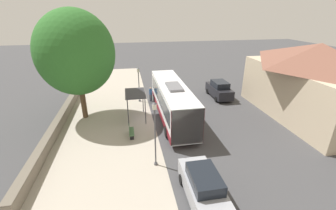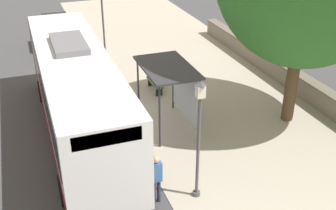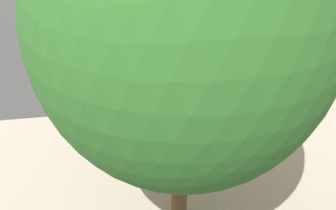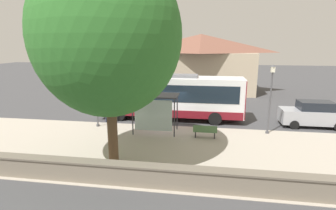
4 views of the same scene
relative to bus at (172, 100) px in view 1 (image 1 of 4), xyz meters
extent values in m
plane|color=#424244|center=(-1.91, -0.14, -1.89)|extent=(120.00, 120.00, 0.00)
cube|color=#ADA393|center=(-6.41, -0.14, -1.88)|extent=(9.00, 44.00, 0.02)
cube|color=slate|center=(-10.46, -0.14, -1.43)|extent=(0.50, 20.00, 0.91)
cube|color=#685F52|center=(-10.46, -0.14, -0.94)|extent=(0.60, 20.00, 0.08)
cube|color=#C6B293|center=(13.41, -1.87, 0.58)|extent=(7.26, 12.94, 4.94)
pyramid|color=brown|center=(13.41, -1.87, 4.17)|extent=(7.86, 13.54, 2.22)
cube|color=white|center=(0.00, 0.02, 0.05)|extent=(2.46, 11.40, 2.98)
cube|color=black|center=(0.00, 0.02, 0.44)|extent=(2.50, 10.49, 1.31)
cube|color=maroon|center=(0.00, 0.02, -1.14)|extent=(2.50, 11.18, 0.60)
cube|color=maroon|center=(0.00, -5.65, 0.05)|extent=(2.50, 0.06, 2.86)
cube|color=black|center=(0.00, 5.68, 1.24)|extent=(1.85, 0.08, 0.42)
cube|color=slate|center=(0.00, -0.84, 1.65)|extent=(1.23, 2.51, 0.22)
cylinder|color=black|center=(-1.15, 4.01, -1.39)|extent=(0.30, 1.00, 1.00)
cylinder|color=black|center=(1.15, 4.01, -1.39)|extent=(0.30, 1.00, 1.00)
cylinder|color=black|center=(-1.15, -3.52, -1.39)|extent=(0.30, 1.00, 1.00)
cylinder|color=black|center=(1.15, -3.52, -1.39)|extent=(0.30, 1.00, 1.00)
cylinder|color=#2D2D33|center=(-2.67, -0.82, -0.60)|extent=(0.08, 0.08, 2.59)
cylinder|color=#2D2D33|center=(-2.67, 1.98, -0.60)|extent=(0.08, 0.08, 2.59)
cylinder|color=#2D2D33|center=(-4.26, -0.82, -0.60)|extent=(0.08, 0.08, 2.59)
cylinder|color=#2D2D33|center=(-4.26, 1.98, -0.60)|extent=(0.08, 0.08, 2.59)
cube|color=#2D2D33|center=(-3.47, 0.58, 0.74)|extent=(1.88, 3.10, 0.08)
cube|color=silver|center=(-4.24, 0.58, -0.47)|extent=(0.03, 2.52, 2.07)
cylinder|color=#2D3347|center=(-1.63, 4.92, -1.48)|extent=(0.12, 0.12, 0.82)
cylinder|color=#2D3347|center=(-1.47, 4.92, -1.48)|extent=(0.12, 0.12, 0.82)
cube|color=#38609E|center=(-1.55, 4.92, -0.73)|extent=(0.34, 0.22, 0.67)
sphere|color=tan|center=(-1.55, 4.92, -0.29)|extent=(0.23, 0.23, 0.23)
cube|color=#4C7247|center=(-4.07, -2.83, -1.44)|extent=(0.40, 1.54, 0.06)
cube|color=#4C7247|center=(-4.24, -2.83, -1.21)|extent=(0.04, 1.54, 0.40)
cube|color=black|center=(-4.07, -3.44, -1.66)|extent=(0.32, 0.06, 0.45)
cube|color=black|center=(-4.07, -2.21, -1.66)|extent=(0.32, 0.06, 0.45)
cylinder|color=#4C4C51|center=(-2.58, -7.04, -1.81)|extent=(0.24, 0.24, 0.16)
cylinder|color=#4C4C51|center=(-2.58, -7.04, 0.21)|extent=(0.10, 0.10, 4.20)
cube|color=silver|center=(-2.58, -7.04, 2.48)|extent=(0.24, 0.24, 0.35)
pyramid|color=#4C4C51|center=(-2.58, -7.04, 2.73)|extent=(0.28, 0.28, 0.14)
cylinder|color=#4C4C51|center=(-2.85, 5.08, -1.81)|extent=(0.24, 0.24, 0.16)
cylinder|color=#4C4C51|center=(-2.85, 5.08, -0.12)|extent=(0.10, 0.10, 3.54)
cube|color=silver|center=(-2.85, 5.08, 1.83)|extent=(0.24, 0.24, 0.35)
pyramid|color=#4C4C51|center=(-2.85, 5.08, 2.08)|extent=(0.28, 0.28, 0.14)
cylinder|color=brown|center=(-8.48, 1.77, 0.34)|extent=(0.50, 0.50, 4.47)
ellipsoid|color=#2D6B28|center=(-8.48, 1.77, 4.48)|extent=(6.93, 6.93, 7.62)
cube|color=#9EA0A8|center=(-0.44, -10.62, -1.11)|extent=(1.77, 4.53, 1.01)
cube|color=black|center=(-0.44, -10.73, -0.29)|extent=(1.50, 2.35, 0.63)
cylinder|color=black|center=(-1.27, -9.15, -1.57)|extent=(0.22, 0.64, 0.64)
cylinder|color=black|center=(0.40, -9.15, -1.57)|extent=(0.22, 0.64, 0.64)
cube|color=black|center=(6.83, 4.71, -1.07)|extent=(1.88, 4.53, 1.10)
cube|color=black|center=(6.83, 4.59, -0.18)|extent=(1.60, 2.35, 0.68)
cylinder|color=black|center=(5.94, 6.18, -1.57)|extent=(0.22, 0.64, 0.64)
cylinder|color=black|center=(7.72, 6.18, -1.57)|extent=(0.22, 0.64, 0.64)
cylinder|color=black|center=(5.94, 3.24, -1.57)|extent=(0.22, 0.64, 0.64)
cylinder|color=black|center=(7.72, 3.24, -1.57)|extent=(0.22, 0.64, 0.64)
camera|label=1|loc=(-4.09, -19.69, 7.91)|focal=24.00mm
camera|label=2|loc=(1.65, 14.81, 6.95)|focal=45.00mm
camera|label=3|loc=(-15.52, 3.18, 7.06)|focal=35.00mm
camera|label=4|loc=(-20.44, -2.91, 4.13)|focal=28.00mm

